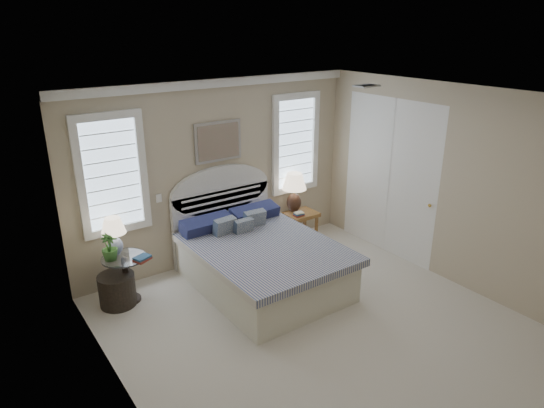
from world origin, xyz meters
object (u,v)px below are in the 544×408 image
at_px(bed, 258,258).
at_px(floor_pot, 117,290).
at_px(lamp_right, 294,188).
at_px(nightstand_right, 301,221).
at_px(side_table_left, 126,274).
at_px(lamp_left, 114,232).

relative_size(bed, floor_pot, 4.93).
bearing_deg(lamp_right, nightstand_right, -75.62).
height_order(bed, nightstand_right, bed).
xyz_separation_m(floor_pot, lamp_right, (3.05, 0.27, 0.71)).
bearing_deg(floor_pot, side_table_left, 6.53).
xyz_separation_m(bed, floor_pot, (-1.79, 0.58, -0.18)).
xyz_separation_m(bed, side_table_left, (-1.65, 0.59, 0.00)).
distance_m(bed, side_table_left, 1.75).
height_order(bed, side_table_left, bed).
height_order(nightstand_right, floor_pot, nightstand_right).
distance_m(side_table_left, lamp_left, 0.57).
height_order(bed, lamp_right, bed).
bearing_deg(lamp_left, lamp_right, 1.95).
height_order(nightstand_right, lamp_right, lamp_right).
bearing_deg(floor_pot, nightstand_right, 2.15).
bearing_deg(lamp_right, floor_pot, -175.02).
bearing_deg(side_table_left, nightstand_right, 1.94).
distance_m(bed, lamp_left, 1.93).
bearing_deg(floor_pot, lamp_left, 60.69).
relative_size(bed, side_table_left, 3.61).
xyz_separation_m(nightstand_right, floor_pot, (-3.09, -0.12, -0.18)).
bearing_deg(nightstand_right, bed, -151.97).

